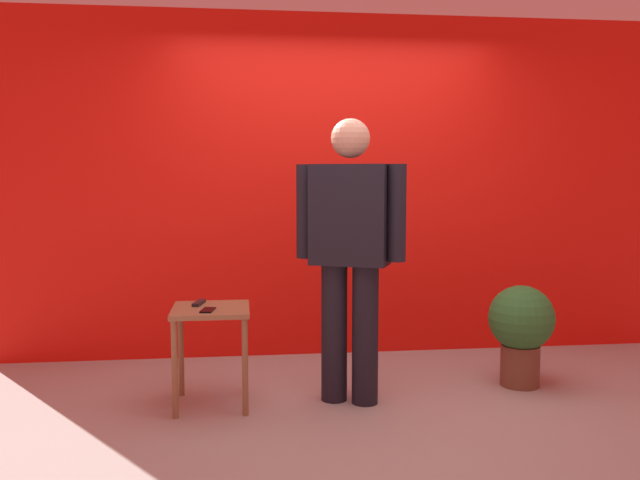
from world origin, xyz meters
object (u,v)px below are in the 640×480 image
at_px(side_table, 211,325).
at_px(potted_plant, 521,327).
at_px(cell_phone, 208,310).
at_px(tv_remote, 199,303).
at_px(standing_person, 350,246).

bearing_deg(side_table, potted_plant, 3.90).
relative_size(cell_phone, tv_remote, 0.85).
distance_m(standing_person, side_table, 0.99).
xyz_separation_m(standing_person, tv_remote, (-0.94, 0.14, -0.36)).
bearing_deg(tv_remote, standing_person, 4.07).
distance_m(cell_phone, tv_remote, 0.22).
relative_size(standing_person, cell_phone, 12.29).
height_order(standing_person, tv_remote, standing_person).
xyz_separation_m(standing_person, cell_phone, (-0.87, -0.07, -0.37)).
height_order(standing_person, side_table, standing_person).
xyz_separation_m(standing_person, side_table, (-0.86, 0.03, -0.49)).
xyz_separation_m(side_table, tv_remote, (-0.08, 0.10, 0.12)).
bearing_deg(standing_person, tv_remote, 171.72).
height_order(standing_person, potted_plant, standing_person).
height_order(side_table, potted_plant, potted_plant).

